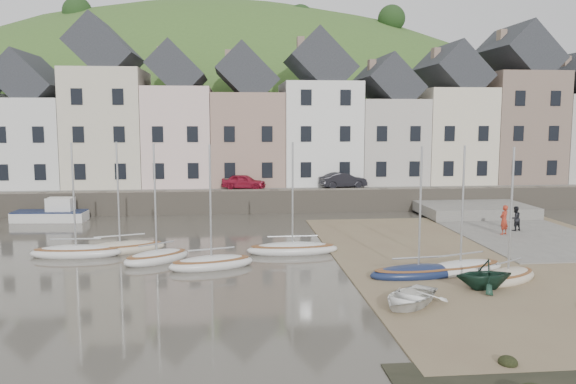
{
  "coord_description": "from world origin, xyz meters",
  "views": [
    {
      "loc": [
        -3.4,
        -28.26,
        7.3
      ],
      "look_at": [
        0.0,
        6.0,
        3.0
      ],
      "focal_mm": 36.34,
      "sensor_mm": 36.0,
      "label": 1
    }
  ],
  "objects": [
    {
      "name": "ground",
      "position": [
        0.0,
        0.0,
        0.0
      ],
      "size": [
        160.0,
        160.0,
        0.0
      ],
      "primitive_type": "plane",
      "color": "#443F35",
      "rests_on": "ground"
    },
    {
      "name": "quay_land",
      "position": [
        0.0,
        32.0,
        0.75
      ],
      "size": [
        90.0,
        30.0,
        1.5
      ],
      "primitive_type": "cube",
      "color": "#3E6127",
      "rests_on": "ground"
    },
    {
      "name": "quay_street",
      "position": [
        0.0,
        20.5,
        1.55
      ],
      "size": [
        70.0,
        7.0,
        0.1
      ],
      "primitive_type": "cube",
      "color": "slate",
      "rests_on": "quay_land"
    },
    {
      "name": "seawall",
      "position": [
        0.0,
        17.0,
        0.9
      ],
      "size": [
        70.0,
        1.2,
        1.8
      ],
      "primitive_type": "cube",
      "color": "slate",
      "rests_on": "ground"
    },
    {
      "name": "beach",
      "position": [
        11.0,
        0.0,
        0.03
      ],
      "size": [
        18.0,
        26.0,
        0.06
      ],
      "primitive_type": "cube",
      "color": "#766047",
      "rests_on": "ground"
    },
    {
      "name": "slipway",
      "position": [
        15.0,
        8.0,
        0.06
      ],
      "size": [
        8.0,
        18.0,
        0.12
      ],
      "primitive_type": "cube",
      "color": "slate",
      "rests_on": "ground"
    },
    {
      "name": "hillside",
      "position": [
        -5.0,
        60.0,
        -17.99
      ],
      "size": [
        134.4,
        84.0,
        84.0
      ],
      "color": "#3E6127",
      "rests_on": "ground"
    },
    {
      "name": "townhouse_terrace",
      "position": [
        1.76,
        24.0,
        7.32
      ],
      "size": [
        61.05,
        8.0,
        13.93
      ],
      "color": "silver",
      "rests_on": "quay_land"
    },
    {
      "name": "sailboat_0",
      "position": [
        -11.7,
        3.3,
        0.26
      ],
      "size": [
        4.83,
        1.52,
        6.32
      ],
      "color": "silver",
      "rests_on": "ground"
    },
    {
      "name": "sailboat_1",
      "position": [
        -7.24,
        1.6,
        0.27
      ],
      "size": [
        3.83,
        3.32,
        6.32
      ],
      "color": "silver",
      "rests_on": "ground"
    },
    {
      "name": "sailboat_2",
      "position": [
        -9.52,
        3.98,
        0.26
      ],
      "size": [
        5.17,
        2.9,
        6.32
      ],
      "color": "beige",
      "rests_on": "ground"
    },
    {
      "name": "sailboat_3",
      "position": [
        -4.39,
        0.12,
        0.26
      ],
      "size": [
        4.52,
        2.61,
        6.32
      ],
      "color": "silver",
      "rests_on": "ground"
    },
    {
      "name": "sailboat_4",
      "position": [
        -0.06,
        2.89,
        0.26
      ],
      "size": [
        5.08,
        1.6,
        6.32
      ],
      "color": "silver",
      "rests_on": "ground"
    },
    {
      "name": "sailboat_5",
      "position": [
        5.24,
        -2.63,
        0.26
      ],
      "size": [
        4.87,
        1.98,
        6.32
      ],
      "color": "#162145",
      "rests_on": "ground"
    },
    {
      "name": "sailboat_6",
      "position": [
        7.44,
        -2.15,
        0.26
      ],
      "size": [
        5.11,
        2.96,
        6.32
      ],
      "color": "silver",
      "rests_on": "ground"
    },
    {
      "name": "sailboat_7",
      "position": [
        9.02,
        -3.77,
        0.27
      ],
      "size": [
        3.76,
        3.07,
        6.32
      ],
      "color": "beige",
      "rests_on": "ground"
    },
    {
      "name": "motorboat_2",
      "position": [
        -16.23,
        14.64,
        0.58
      ],
      "size": [
        5.26,
        2.12,
        1.7
      ],
      "color": "silver",
      "rests_on": "ground"
    },
    {
      "name": "rowboat_white",
      "position": [
        3.5,
        -6.76,
        0.4
      ],
      "size": [
        3.91,
        3.93,
        0.67
      ],
      "primitive_type": "imported",
      "rotation": [
        0.0,
        0.0,
        -0.77
      ],
      "color": "white",
      "rests_on": "beach"
    },
    {
      "name": "rowboat_green",
      "position": [
        7.37,
        -4.9,
        0.72
      ],
      "size": [
        2.6,
        2.27,
        1.32
      ],
      "primitive_type": "imported",
      "rotation": [
        0.0,
        0.0,
        -1.52
      ],
      "color": "#163326",
      "rests_on": "beach"
    },
    {
      "name": "person_red",
      "position": [
        13.63,
        6.19,
        1.05
      ],
      "size": [
        0.81,
        0.73,
        1.86
      ],
      "primitive_type": "imported",
      "rotation": [
        0.0,
        0.0,
        3.7
      ],
      "color": "#A02E1D",
      "rests_on": "slipway"
    },
    {
      "name": "person_dark",
      "position": [
        14.95,
        7.33,
        0.92
      ],
      "size": [
        0.92,
        0.81,
        1.6
      ],
      "primitive_type": "imported",
      "rotation": [
        0.0,
        0.0,
        3.44
      ],
      "color": "black",
      "rests_on": "slipway"
    },
    {
      "name": "car_left",
      "position": [
        -2.31,
        19.5,
        2.21
      ],
      "size": [
        3.87,
        2.41,
        1.23
      ],
      "primitive_type": "imported",
      "rotation": [
        0.0,
        0.0,
        1.28
      ],
      "color": "maroon",
      "rests_on": "quay_street"
    },
    {
      "name": "car_right",
      "position": [
        5.98,
        19.5,
        2.25
      ],
      "size": [
        4.12,
        2.16,
        1.29
      ],
      "primitive_type": "imported",
      "rotation": [
        0.0,
        0.0,
        1.78
      ],
      "color": "black",
      "rests_on": "quay_street"
    }
  ]
}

